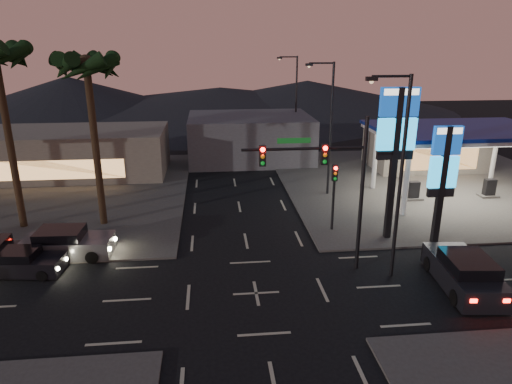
{
  "coord_description": "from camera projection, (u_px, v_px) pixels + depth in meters",
  "views": [
    {
      "loc": [
        -1.93,
        -18.92,
        11.34
      ],
      "look_at": [
        0.62,
        6.22,
        3.0
      ],
      "focal_mm": 32.0,
      "sensor_mm": 36.0,
      "label": 1
    }
  ],
  "objects": [
    {
      "name": "hill_center",
      "position": [
        220.0,
        99.0,
        77.67
      ],
      "size": [
        60.0,
        60.0,
        4.0
      ],
      "primitive_type": "cone",
      "color": "black",
      "rests_on": "ground"
    },
    {
      "name": "car_lane_a_front",
      "position": [
        23.0,
        263.0,
        23.29
      ],
      "size": [
        4.14,
        2.03,
        1.31
      ],
      "color": "black",
      "rests_on": "ground"
    },
    {
      "name": "car_lane_b_front",
      "position": [
        66.0,
        244.0,
        25.12
      ],
      "size": [
        5.03,
        2.26,
        1.62
      ],
      "color": "slate",
      "rests_on": "ground"
    },
    {
      "name": "suv_station",
      "position": [
        464.0,
        273.0,
        21.86
      ],
      "size": [
        2.69,
        5.43,
        1.75
      ],
      "color": "black",
      "rests_on": "ground"
    },
    {
      "name": "gas_station",
      "position": [
        460.0,
        133.0,
        32.89
      ],
      "size": [
        12.2,
        8.2,
        5.47
      ],
      "color": "silver",
      "rests_on": "ground"
    },
    {
      "name": "streetlight_far",
      "position": [
        294.0,
        99.0,
        46.92
      ],
      "size": [
        2.14,
        0.25,
        10.0
      ],
      "color": "black",
      "rests_on": "ground"
    },
    {
      "name": "pylon_sign_tall",
      "position": [
        397.0,
        134.0,
        25.62
      ],
      "size": [
        2.2,
        0.35,
        9.0
      ],
      "color": "black",
      "rests_on": "ground"
    },
    {
      "name": "ground",
      "position": [
        256.0,
        293.0,
        21.61
      ],
      "size": [
        140.0,
        140.0,
        0.0
      ],
      "primitive_type": "plane",
      "color": "black",
      "rests_on": "ground"
    },
    {
      "name": "streetlight_near",
      "position": [
        398.0,
        168.0,
        21.42
      ],
      "size": [
        2.14,
        0.25,
        10.0
      ],
      "color": "black",
      "rests_on": "ground"
    },
    {
      "name": "hill_right",
      "position": [
        307.0,
        95.0,
        78.95
      ],
      "size": [
        50.0,
        50.0,
        5.0
      ],
      "primitive_type": "cone",
      "color": "black",
      "rests_on": "ground"
    },
    {
      "name": "traffic_signal_mast",
      "position": [
        329.0,
        174.0,
        22.21
      ],
      "size": [
        6.1,
        0.39,
        8.0
      ],
      "color": "black",
      "rests_on": "ground"
    },
    {
      "name": "pedestal_signal",
      "position": [
        334.0,
        187.0,
        27.82
      ],
      "size": [
        0.32,
        0.39,
        4.3
      ],
      "color": "black",
      "rests_on": "ground"
    },
    {
      "name": "streetlight_mid",
      "position": [
        328.0,
        122.0,
        33.7
      ],
      "size": [
        2.14,
        0.25,
        10.0
      ],
      "color": "black",
      "rests_on": "ground"
    },
    {
      "name": "pylon_sign_short",
      "position": [
        444.0,
        168.0,
        25.46
      ],
      "size": [
        1.6,
        0.35,
        7.0
      ],
      "color": "black",
      "rests_on": "ground"
    },
    {
      "name": "palm_a",
      "position": [
        88.0,
        76.0,
        26.77
      ],
      "size": [
        4.41,
        4.41,
        10.86
      ],
      "color": "black",
      "rests_on": "ground"
    },
    {
      "name": "corner_lot_nw",
      "position": [
        29.0,
        195.0,
        35.17
      ],
      "size": [
        24.0,
        24.0,
        0.12
      ],
      "primitive_type": "cube",
      "color": "#47443F",
      "rests_on": "ground"
    },
    {
      "name": "building_far_mid",
      "position": [
        250.0,
        138.0,
        45.68
      ],
      "size": [
        12.0,
        9.0,
        4.4
      ],
      "primitive_type": "cube",
      "color": "#4C4C51",
      "rests_on": "ground"
    },
    {
      "name": "hill_left",
      "position": [
        68.0,
        95.0,
        74.95
      ],
      "size": [
        40.0,
        40.0,
        6.0
      ],
      "primitive_type": "cone",
      "color": "black",
      "rests_on": "ground"
    },
    {
      "name": "convenience_store",
      "position": [
        425.0,
        147.0,
        42.55
      ],
      "size": [
        10.0,
        6.0,
        4.0
      ],
      "primitive_type": "cube",
      "color": "#726B5B",
      "rests_on": "ground"
    },
    {
      "name": "building_far_west",
      "position": [
        74.0,
        152.0,
        40.42
      ],
      "size": [
        16.0,
        8.0,
        4.0
      ],
      "primitive_type": "cube",
      "color": "#726B5B",
      "rests_on": "ground"
    },
    {
      "name": "corner_lot_ne",
      "position": [
        426.0,
        183.0,
        38.25
      ],
      "size": [
        24.0,
        24.0,
        0.12
      ],
      "primitive_type": "cube",
      "color": "#47443F",
      "rests_on": "ground"
    }
  ]
}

